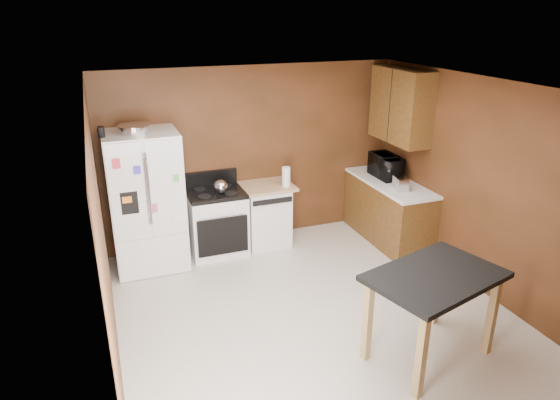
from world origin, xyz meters
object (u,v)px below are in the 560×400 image
roasting_pan (134,129)px  toaster (401,184)px  pen_cup (101,132)px  refrigerator (146,201)px  kettle (221,187)px  dishwasher (265,214)px  green_canister (287,178)px  gas_range (217,221)px  island (434,287)px  paper_towel (286,177)px  microwave (386,167)px

roasting_pan → toaster: 3.52m
pen_cup → refrigerator: (0.44, 0.10, -0.96)m
kettle → dishwasher: size_ratio=0.21×
green_canister → gas_range: gas_range is taller
roasting_pan → pen_cup: (-0.38, -0.10, 0.01)m
roasting_pan → island: (2.34, -2.85, -1.08)m
refrigerator → dishwasher: (1.63, 0.09, -0.45)m
paper_towel → pen_cup: bearing=-178.5°
toaster → gas_range: gas_range is taller
roasting_pan → green_canister: (2.03, 0.15, -0.91)m
roasting_pan → paper_towel: roasting_pan is taller
microwave → gas_range: (-2.47, 0.27, -0.59)m
roasting_pan → toaster: size_ratio=1.61×
toaster → island: toaster is taller
gas_range → roasting_pan: bearing=-176.1°
paper_towel → green_canister: paper_towel is taller
paper_towel → island: bearing=-82.0°
roasting_pan → dishwasher: (1.68, 0.09, -1.40)m
pen_cup → paper_towel: (2.33, 0.06, -0.84)m
gas_range → dishwasher: (0.72, 0.02, -0.01)m
kettle → green_canister: bearing=10.0°
roasting_pan → microwave: 3.53m
kettle → green_canister: (1.01, 0.18, -0.05)m
roasting_pan → toaster: bearing=-12.8°
pen_cup → refrigerator: 1.06m
pen_cup → kettle: pen_cup is taller
kettle → island: size_ratio=0.13×
paper_towel → microwave: (1.49, -0.17, 0.03)m
pen_cup → island: 4.03m
kettle → gas_range: 0.54m
toaster → island: (-0.99, -2.10, -0.22)m
green_canister → paper_towel: bearing=-115.0°
paper_towel → green_canister: bearing=65.0°
green_canister → toaster: 1.58m
paper_towel → green_canister: 0.22m
dishwasher → microwave: bearing=-9.6°
dishwasher → kettle: bearing=-169.9°
kettle → roasting_pan: bearing=178.4°
kettle → refrigerator: 0.97m
refrigerator → kettle: bearing=-2.0°
kettle → microwave: 2.42m
toaster → dishwasher: (-1.65, 0.85, -0.53)m
paper_towel → refrigerator: bearing=178.7°
toaster → island: 2.33m
pen_cup → gas_range: bearing=7.0°
kettle → paper_towel: bearing=-0.5°
roasting_pan → refrigerator: bearing=5.2°
toaster → microwave: (0.10, 0.55, 0.06)m
refrigerator → toaster: bearing=-13.1°
kettle → green_canister: 1.03m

